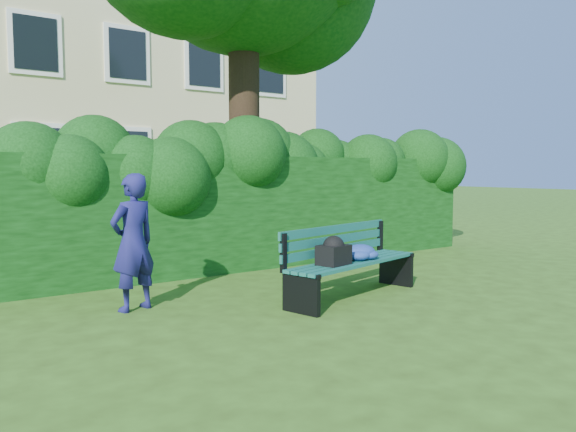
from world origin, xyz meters
TOP-DOWN VIEW (x-y plane):
  - ground at (0.00, 0.00)m, footprint 80.00×80.00m
  - apartment_building at (-0.00, 13.99)m, footprint 16.00×8.08m
  - hedge at (0.00, 2.20)m, footprint 10.00×1.00m
  - park_bench at (0.11, -0.54)m, footprint 2.21×1.03m
  - man_reading at (-2.28, 0.43)m, footprint 0.65×0.51m

SIDE VIEW (x-z plane):
  - ground at x=0.00m, z-range 0.00..0.00m
  - park_bench at x=0.11m, z-range 0.06..0.95m
  - man_reading at x=-2.28m, z-range 0.00..1.55m
  - hedge at x=0.00m, z-range 0.00..1.80m
  - apartment_building at x=0.00m, z-range 0.00..12.00m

